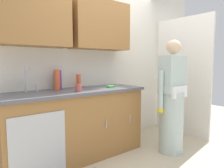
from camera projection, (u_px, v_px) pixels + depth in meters
The scene contains 13 objects.
ground_plane at pixel (141, 165), 2.60m from camera, with size 9.00×9.00×0.00m, color beige.
kitchen_wall_with_uppers at pixel (89, 52), 3.15m from camera, with size 4.80×0.44×2.70m.
closet_door_panel at pixel (182, 77), 3.69m from camera, with size 1.10×0.04×2.10m, color silver.
counter_cabinet at pixel (76, 126), 2.77m from camera, with size 1.90×0.62×0.90m.
countertop at pixel (75, 91), 2.72m from camera, with size 1.96×0.66×0.04m, color #595960.
sink at pixel (33, 95), 2.39m from camera, with size 0.50×0.36×0.35m.
person_at_sink at pixel (172, 105), 2.93m from camera, with size 0.55×0.34×1.62m.
bottle_water_short at pixel (57, 80), 2.72m from camera, with size 0.08×0.08×0.27m, color #E05933.
bottle_water_tall at pixel (59, 80), 2.81m from camera, with size 0.06×0.06×0.26m, color #66388C.
bottle_soap at pixel (79, 81), 2.94m from camera, with size 0.06×0.06×0.20m, color #E05933.
cup_by_sink at pixel (78, 88), 2.55m from camera, with size 0.08×0.08×0.09m, color #B24C47.
knife_on_counter at pixel (117, 84), 3.40m from camera, with size 0.24×0.02×0.01m, color silver.
sponge at pixel (111, 86), 3.00m from camera, with size 0.11×0.07×0.03m, color #4CBF4C.
Camera 1 is at (-1.82, -1.73, 1.30)m, focal length 32.70 mm.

